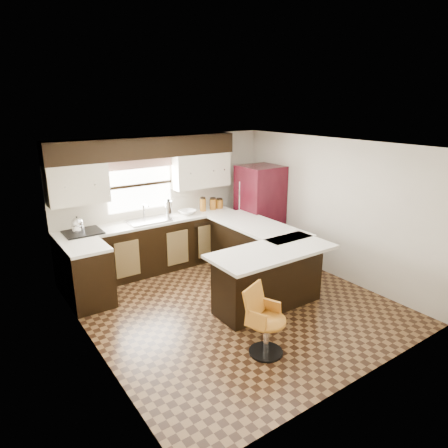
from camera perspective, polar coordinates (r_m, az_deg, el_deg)
floor at (r=6.25m, az=1.42°, el=-11.31°), size 4.40×4.40×0.00m
ceiling at (r=5.53m, az=1.60°, el=11.13°), size 4.40×4.40×0.00m
wall_back at (r=7.60m, az=-8.36°, el=3.42°), size 4.40×0.00×4.40m
wall_front at (r=4.33m, az=19.16°, el=-8.13°), size 4.40×0.00×4.40m
wall_left at (r=4.91m, az=-18.76°, el=-5.05°), size 0.00×4.40×4.40m
wall_right at (r=7.18m, az=15.17°, el=2.18°), size 0.00×4.40×4.40m
base_cab_back at (r=7.37m, az=-10.19°, el=-3.20°), size 3.30×0.60×0.90m
base_cab_left at (r=6.38m, az=-18.78°, el=-7.17°), size 0.60×0.70×0.90m
counter_back at (r=7.22m, az=-10.38°, el=0.31°), size 3.30×0.60×0.04m
counter_left at (r=6.21m, az=-19.20°, el=-3.18°), size 0.60×0.70×0.04m
soffit at (r=7.10m, az=-11.01°, el=10.70°), size 3.40×0.35×0.36m
upper_cab_left at (r=6.77m, az=-20.24°, el=5.38°), size 0.94×0.35×0.64m
upper_cab_right at (r=7.66m, az=-3.36°, el=7.66°), size 1.14×0.35×0.64m
window_pane at (r=7.30m, az=-11.93°, el=5.49°), size 1.20×0.02×0.90m
valance at (r=7.20m, az=-11.99°, el=8.48°), size 1.30×0.06×0.18m
sink at (r=7.17m, az=-10.69°, el=0.50°), size 0.75×0.45×0.03m
dishwasher at (r=7.58m, az=-2.40°, el=-2.51°), size 0.58×0.03×0.78m
cooktop at (r=6.82m, az=-19.51°, el=-1.13°), size 0.58×0.50×0.02m
peninsula_long at (r=7.02m, az=4.38°, el=-4.04°), size 0.60×1.95×0.90m
peninsula_return at (r=6.02m, az=6.35°, el=-7.81°), size 1.65×0.60×0.90m
counter_pen_long at (r=6.89m, az=4.79°, el=-0.28°), size 0.84×1.95×0.04m
counter_pen_return at (r=5.76m, az=6.94°, el=-3.90°), size 1.89×0.84×0.04m
refrigerator at (r=7.97m, az=5.13°, el=1.92°), size 0.77×0.74×1.79m
bar_chair at (r=4.97m, az=6.14°, el=-13.76°), size 0.60×0.60×0.86m
kettle at (r=6.76m, az=-20.21°, el=-0.06°), size 0.20×0.20×0.27m
percolator at (r=7.32m, az=-7.90°, el=2.09°), size 0.13×0.13×0.31m
mixing_bowl at (r=7.53m, az=-5.23°, el=1.70°), size 0.36×0.36×0.08m
canister_large at (r=7.70m, az=-3.04°, el=2.74°), size 0.12×0.12×0.24m
canister_med at (r=7.82m, az=-1.58°, el=2.84°), size 0.13×0.13×0.20m
canister_small at (r=7.91m, az=-0.66°, el=2.88°), size 0.14×0.14×0.17m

